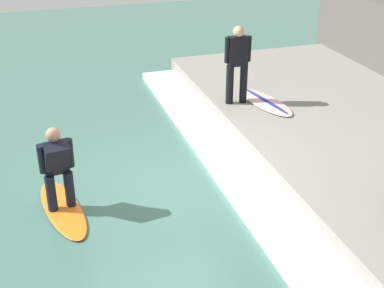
{
  "coord_description": "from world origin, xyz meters",
  "views": [
    {
      "loc": [
        -1.9,
        -7.38,
        4.59
      ],
      "look_at": [
        0.46,
        0.0,
        0.7
      ],
      "focal_mm": 50.0,
      "sensor_mm": 36.0,
      "label": 1
    }
  ],
  "objects_px": {
    "surfer_riding": "(57,165)",
    "surfboard_waiting_far": "(266,102)",
    "surfboard_riding": "(63,209)",
    "surfer_waiting_far": "(238,61)"
  },
  "relations": [
    {
      "from": "surfboard_riding",
      "to": "surfboard_waiting_far",
      "type": "distance_m",
      "value": 4.95
    },
    {
      "from": "surfer_waiting_far",
      "to": "surfer_riding",
      "type": "bearing_deg",
      "value": -147.31
    },
    {
      "from": "surfboard_waiting_far",
      "to": "surfer_waiting_far",
      "type": "bearing_deg",
      "value": 158.41
    },
    {
      "from": "surfboard_riding",
      "to": "surfer_riding",
      "type": "relative_size",
      "value": 1.41
    },
    {
      "from": "surfboard_riding",
      "to": "surfer_waiting_far",
      "type": "distance_m",
      "value": 4.72
    },
    {
      "from": "surfer_riding",
      "to": "surfer_waiting_far",
      "type": "relative_size",
      "value": 0.83
    },
    {
      "from": "surfer_waiting_far",
      "to": "surfboard_waiting_far",
      "type": "xyz_separation_m",
      "value": [
        0.57,
        -0.23,
        -0.88
      ]
    },
    {
      "from": "surfboard_riding",
      "to": "surfer_riding",
      "type": "bearing_deg",
      "value": 0.0
    },
    {
      "from": "surfboard_riding",
      "to": "surfer_waiting_far",
      "type": "height_order",
      "value": "surfer_waiting_far"
    },
    {
      "from": "surfer_riding",
      "to": "surfboard_waiting_far",
      "type": "bearing_deg",
      "value": 26.87
    }
  ]
}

